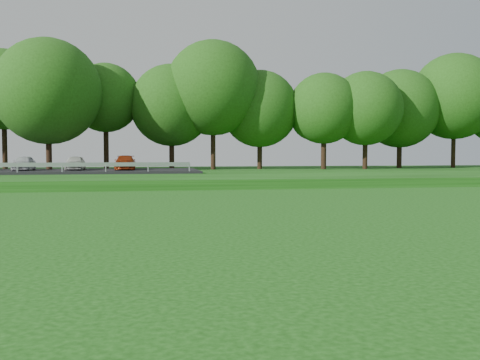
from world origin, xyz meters
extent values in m
cube|color=#13410C|center=(0.00, 34.00, 0.30)|extent=(130.00, 30.00, 0.60)
cube|color=gray|center=(0.00, 20.00, 0.02)|extent=(130.00, 1.60, 0.04)
cube|color=black|center=(-24.00, 33.00, 0.69)|extent=(24.00, 9.00, 0.18)
imported|color=silver|center=(-26.00, 33.00, 1.38)|extent=(1.42, 3.52, 1.20)
imported|color=silver|center=(-22.00, 33.00, 1.38)|extent=(1.42, 3.52, 1.20)
imported|color=#963010|center=(-18.00, 33.00, 1.38)|extent=(1.68, 4.14, 1.20)
camera|label=1|loc=(-16.43, -12.49, 2.26)|focal=40.00mm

